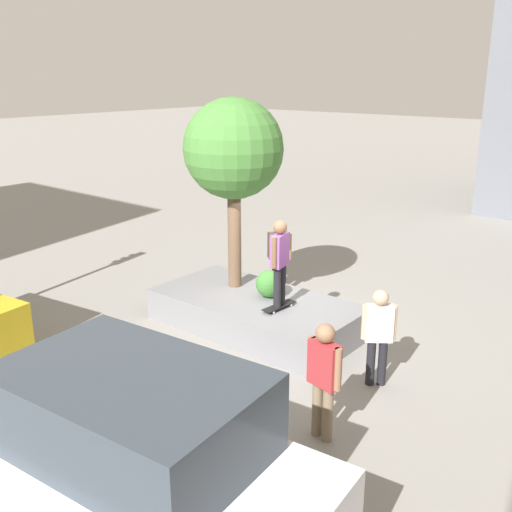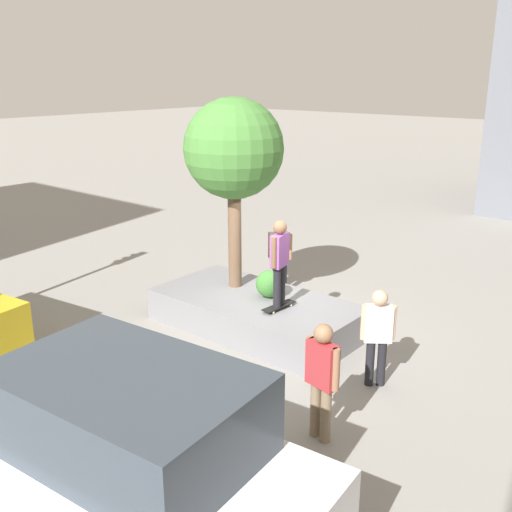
# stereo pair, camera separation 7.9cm
# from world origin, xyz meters

# --- Properties ---
(ground_plane) EXTENTS (120.00, 120.00, 0.00)m
(ground_plane) POSITION_xyz_m (0.00, 0.00, 0.00)
(ground_plane) COLOR gray
(planter_ledge) EXTENTS (4.24, 2.15, 0.66)m
(planter_ledge) POSITION_xyz_m (0.51, 0.12, 0.33)
(planter_ledge) COLOR gray
(planter_ledge) RESTS_ON ground
(plaza_tree) EXTENTS (2.04, 2.04, 3.96)m
(plaza_tree) POSITION_xyz_m (1.33, -0.17, 3.56)
(plaza_tree) COLOR brown
(plaza_tree) RESTS_ON planter_ledge
(boxwood_shrub) EXTENTS (0.56, 0.56, 0.56)m
(boxwood_shrub) POSITION_xyz_m (0.35, -0.11, 0.94)
(boxwood_shrub) COLOR #3D7A33
(boxwood_shrub) RESTS_ON planter_ledge
(skateboard) EXTENTS (0.27, 0.81, 0.07)m
(skateboard) POSITION_xyz_m (-0.20, 0.27, 0.72)
(skateboard) COLOR black
(skateboard) RESTS_ON planter_ledge
(skateboarder) EXTENTS (0.28, 0.57, 1.70)m
(skateboarder) POSITION_xyz_m (-0.20, 0.27, 1.71)
(skateboarder) COLOR black
(skateboarder) RESTS_ON skateboard
(police_car) EXTENTS (4.93, 2.59, 2.22)m
(police_car) POSITION_xyz_m (-2.12, 5.57, 1.13)
(police_car) COLOR white
(police_car) RESTS_ON ground
(passerby_with_bag) EXTENTS (0.48, 0.43, 1.70)m
(passerby_with_bag) POSITION_xyz_m (-2.51, 0.62, 0.98)
(passerby_with_bag) COLOR black
(passerby_with_bag) RESTS_ON ground
(bystander_watching) EXTENTS (0.56, 0.35, 1.73)m
(bystander_watching) POSITION_xyz_m (1.40, -1.84, 1.00)
(bystander_watching) COLOR black
(bystander_watching) RESTS_ON ground
(pedestrian_crossing) EXTENTS (0.60, 0.28, 1.78)m
(pedestrian_crossing) POSITION_xyz_m (-2.65, 2.48, 1.03)
(pedestrian_crossing) COLOR #847056
(pedestrian_crossing) RESTS_ON ground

